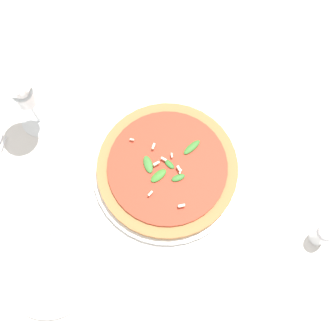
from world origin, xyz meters
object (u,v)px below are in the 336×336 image
object	(u,v)px
side_plate_white	(50,274)
pizza_arugula_main	(168,170)
shaker_pepper	(322,235)
wine_glass	(21,92)

from	to	relation	value
side_plate_white	pizza_arugula_main	bearing A→B (deg)	-6.24
pizza_arugula_main	side_plate_white	bearing A→B (deg)	173.76
pizza_arugula_main	shaker_pepper	xyz separation A→B (m)	(0.09, -0.31, 0.02)
pizza_arugula_main	wine_glass	world-z (taller)	wine_glass
wine_glass	pizza_arugula_main	bearing A→B (deg)	-71.47
wine_glass	side_plate_white	bearing A→B (deg)	-129.90
shaker_pepper	wine_glass	bearing A→B (deg)	107.67
pizza_arugula_main	side_plate_white	size ratio (longest dim) A/B	1.79
wine_glass	shaker_pepper	bearing A→B (deg)	-72.33
pizza_arugula_main	shaker_pepper	distance (m)	0.32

